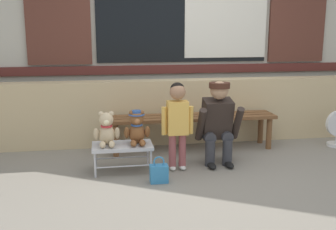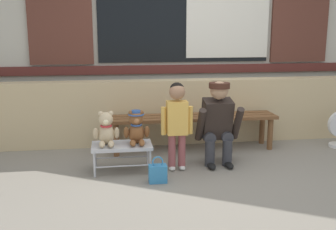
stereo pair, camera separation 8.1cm
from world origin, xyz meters
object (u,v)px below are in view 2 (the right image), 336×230
object	(u,v)px
child_standing	(177,117)
adult_crouching	(218,122)
wooden_bench_long	(193,121)
teddy_bear_with_hat	(136,128)
teddy_bear_plain	(106,130)
small_display_bench	(122,147)
handbag_on_ground	(158,173)

from	to	relation	value
child_standing	adult_crouching	size ratio (longest dim) A/B	1.01
wooden_bench_long	adult_crouching	bearing A→B (deg)	-74.18
teddy_bear_with_hat	child_standing	bearing A→B (deg)	-5.47
teddy_bear_plain	teddy_bear_with_hat	xyz separation A→B (m)	(0.32, 0.00, 0.01)
small_display_bench	adult_crouching	xyz separation A→B (m)	(1.08, 0.09, 0.21)
wooden_bench_long	teddy_bear_with_hat	size ratio (longest dim) A/B	5.78
small_display_bench	child_standing	bearing A→B (deg)	-3.79
wooden_bench_long	teddy_bear_with_hat	distance (m)	1.02
small_display_bench	teddy_bear_plain	distance (m)	0.25
adult_crouching	handbag_on_ground	world-z (taller)	adult_crouching
small_display_bench	teddy_bear_plain	size ratio (longest dim) A/B	1.76
wooden_bench_long	child_standing	xyz separation A→B (m)	(-0.33, -0.71, 0.22)
wooden_bench_long	handbag_on_ground	size ratio (longest dim) A/B	7.72
adult_crouching	handbag_on_ground	size ratio (longest dim) A/B	3.49
child_standing	handbag_on_ground	size ratio (longest dim) A/B	3.52
small_display_bench	teddy_bear_with_hat	xyz separation A→B (m)	(0.16, 0.00, 0.21)
teddy_bear_plain	teddy_bear_with_hat	world-z (taller)	same
child_standing	small_display_bench	bearing A→B (deg)	176.21
small_display_bench	child_standing	size ratio (longest dim) A/B	0.67
small_display_bench	teddy_bear_plain	bearing A→B (deg)	179.49
teddy_bear_with_hat	child_standing	xyz separation A→B (m)	(0.43, -0.04, 0.12)
child_standing	adult_crouching	xyz separation A→B (m)	(0.49, 0.13, -0.11)
wooden_bench_long	adult_crouching	world-z (taller)	adult_crouching
wooden_bench_long	handbag_on_ground	distance (m)	1.24
handbag_on_ground	teddy_bear_plain	bearing A→B (deg)	142.55
wooden_bench_long	teddy_bear_plain	world-z (taller)	teddy_bear_plain
handbag_on_ground	adult_crouching	bearing A→B (deg)	32.65
teddy_bear_plain	handbag_on_ground	distance (m)	0.73
teddy_bear_plain	small_display_bench	bearing A→B (deg)	-0.51
child_standing	handbag_on_ground	bearing A→B (deg)	-126.22
teddy_bear_with_hat	adult_crouching	world-z (taller)	adult_crouching
small_display_bench	handbag_on_ground	xyz separation A→B (m)	(0.34, -0.38, -0.17)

